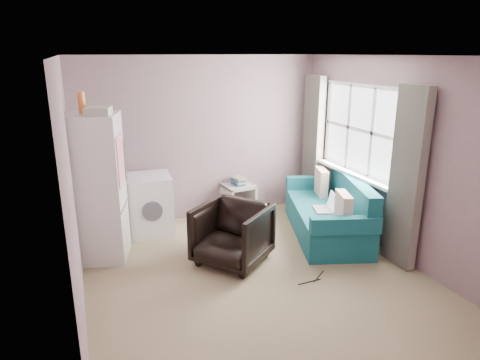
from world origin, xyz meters
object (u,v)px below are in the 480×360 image
Objects in this scene: armchair at (232,231)px; sofa at (331,214)px; washing_machine at (150,203)px; side_table at (238,197)px; fridge at (97,187)px.

sofa is (1.61, 0.29, -0.10)m from armchair.
sofa is (2.39, -1.01, -0.14)m from washing_machine.
side_table is 0.30× the size of sofa.
armchair reaches higher than side_table.
washing_machine is at bearing 171.21° from armchair.
sofa reaches higher than armchair.
washing_machine is at bearing -171.68° from side_table.
fridge reaches higher than side_table.
fridge reaches higher than armchair.
fridge is 1.00× the size of sofa.
side_table is at bearing 146.10° from sofa.
sofa is at bearing 6.15° from fridge.
side_table is at bearing 33.93° from fridge.
fridge is at bearing -160.52° from side_table.
fridge reaches higher than washing_machine.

